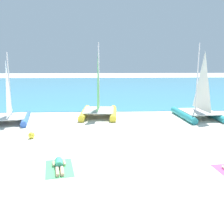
% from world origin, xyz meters
% --- Properties ---
extents(ground_plane, '(120.00, 120.00, 0.00)m').
position_xyz_m(ground_plane, '(0.00, 10.00, 0.00)').
color(ground_plane, silver).
extents(ocean_water, '(120.00, 40.00, 0.05)m').
position_xyz_m(ocean_water, '(0.00, 30.78, 0.03)').
color(ocean_water, teal).
rests_on(ocean_water, ground).
extents(sailboat_yellow, '(2.96, 4.41, 5.56)m').
position_xyz_m(sailboat_yellow, '(-0.83, 9.04, 0.83)').
color(sailboat_yellow, yellow).
rests_on(sailboat_yellow, ground).
extents(sailboat_teal, '(2.97, 4.39, 5.51)m').
position_xyz_m(sailboat_teal, '(6.62, 8.15, 0.82)').
color(sailboat_teal, teal).
rests_on(sailboat_teal, ground).
extents(sailboat_blue, '(3.02, 4.09, 4.84)m').
position_xyz_m(sailboat_blue, '(-6.95, 7.36, 0.72)').
color(sailboat_blue, blue).
rests_on(sailboat_blue, ground).
extents(towel_left, '(1.43, 2.07, 0.01)m').
position_xyz_m(towel_left, '(-2.40, -0.63, 0.01)').
color(towel_left, '#4CB266').
rests_on(towel_left, ground).
extents(sunbather_left, '(0.69, 1.56, 0.30)m').
position_xyz_m(sunbather_left, '(-2.41, -0.56, 0.13)').
color(sunbather_left, '#3FB28C').
rests_on(sunbather_left, towel_left).
extents(beach_ball, '(0.36, 0.36, 0.36)m').
position_xyz_m(beach_ball, '(-4.57, 3.54, 0.18)').
color(beach_ball, yellow).
rests_on(beach_ball, ground).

